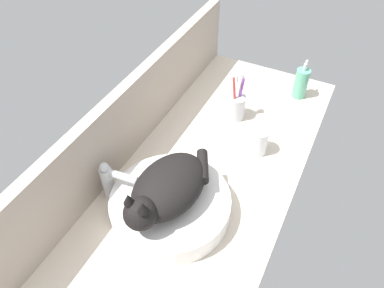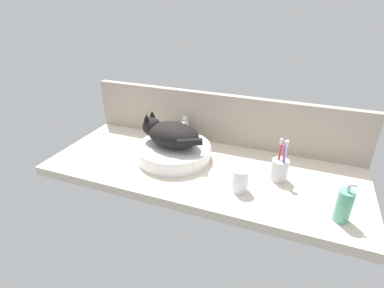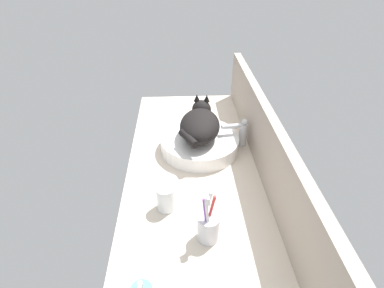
% 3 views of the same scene
% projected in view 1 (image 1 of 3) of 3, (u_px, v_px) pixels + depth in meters
% --- Properties ---
extents(ground_plane, '(1.39, 0.57, 0.04)m').
position_uv_depth(ground_plane, '(200.00, 183.00, 1.20)').
color(ground_plane, beige).
extents(backsplash_panel, '(1.39, 0.04, 0.26)m').
position_uv_depth(backsplash_panel, '(124.00, 124.00, 1.17)').
color(backsplash_panel, '#AD9E8E').
rests_on(backsplash_panel, ground_plane).
extents(sink_basin, '(0.34, 0.34, 0.07)m').
position_uv_depth(sink_basin, '(171.00, 205.00, 1.07)').
color(sink_basin, white).
rests_on(sink_basin, ground_plane).
extents(cat, '(0.32, 0.20, 0.14)m').
position_uv_depth(cat, '(166.00, 189.00, 1.00)').
color(cat, black).
rests_on(cat, sink_basin).
extents(faucet, '(0.04, 0.12, 0.14)m').
position_uv_depth(faucet, '(110.00, 180.00, 1.08)').
color(faucet, silver).
rests_on(faucet, ground_plane).
extents(soap_dispenser, '(0.05, 0.05, 0.15)m').
position_uv_depth(soap_dispenser, '(301.00, 83.00, 1.44)').
color(soap_dispenser, '#60B793').
rests_on(soap_dispenser, ground_plane).
extents(toothbrush_cup, '(0.07, 0.07, 0.19)m').
position_uv_depth(toothbrush_cup, '(236.00, 106.00, 1.36)').
color(toothbrush_cup, silver).
rests_on(toothbrush_cup, ground_plane).
extents(water_glass, '(0.07, 0.07, 0.09)m').
position_uv_depth(water_glass, '(258.00, 142.00, 1.24)').
color(water_glass, white).
rests_on(water_glass, ground_plane).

